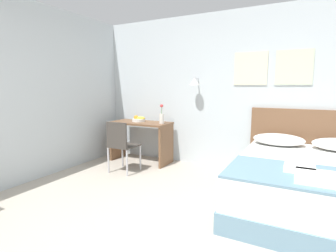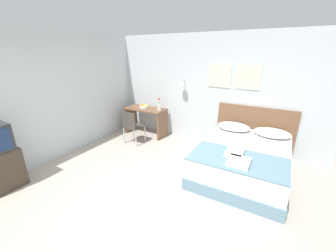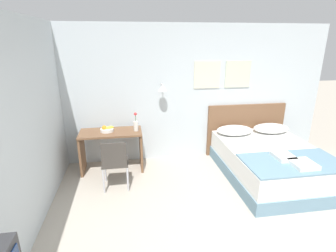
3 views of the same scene
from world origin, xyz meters
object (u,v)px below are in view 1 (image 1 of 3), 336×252
object	(u,v)px
bed	(307,185)
folded_towel_near_foot	(300,166)
pillow_left	(279,140)
throw_blanket	(309,176)
desk_chair	(121,143)
desk	(141,134)
fruit_bowl	(138,119)
flower_vase	(162,117)
headboard	(308,145)
folded_towel_mid_bed	(315,177)

from	to	relation	value
bed	folded_towel_near_foot	world-z (taller)	folded_towel_near_foot
pillow_left	throw_blanket	size ratio (longest dim) A/B	0.47
desk_chair	desk	bearing A→B (deg)	96.55
folded_towel_near_foot	desk_chair	size ratio (longest dim) A/B	0.41
bed	pillow_left	bearing A→B (deg)	117.20
throw_blanket	fruit_bowl	world-z (taller)	fruit_bowl
folded_towel_near_foot	fruit_bowl	world-z (taller)	fruit_bowl
desk_chair	throw_blanket	bearing A→B (deg)	-13.02
flower_vase	fruit_bowl	bearing A→B (deg)	175.58
flower_vase	desk	bearing A→B (deg)	177.11
headboard	desk_chair	size ratio (longest dim) A/B	1.96
pillow_left	flower_vase	world-z (taller)	flower_vase
desk_chair	folded_towel_mid_bed	bearing A→B (deg)	-15.67
headboard	throw_blanket	world-z (taller)	headboard
headboard	folded_towel_mid_bed	world-z (taller)	headboard
folded_towel_mid_bed	fruit_bowl	world-z (taller)	fruit_bowl
folded_towel_mid_bed	desk_chair	xyz separation A→B (m)	(-2.75, 0.77, -0.11)
throw_blanket	headboard	bearing A→B (deg)	90.00
bed	throw_blanket	bearing A→B (deg)	-90.00
headboard	pillow_left	size ratio (longest dim) A/B	2.36
folded_towel_near_foot	desk	distance (m)	2.96
headboard	flower_vase	bearing A→B (deg)	-171.21
headboard	flower_vase	xyz separation A→B (m)	(-2.32, -0.36, 0.34)
flower_vase	bed	bearing A→B (deg)	-17.12
folded_towel_mid_bed	throw_blanket	bearing A→B (deg)	107.31
pillow_left	fruit_bowl	bearing A→B (deg)	-179.99
desk_chair	flower_vase	world-z (taller)	flower_vase
folded_towel_mid_bed	desk_chair	distance (m)	2.86
throw_blanket	folded_towel_mid_bed	size ratio (longest dim) A/B	4.32
folded_towel_near_foot	folded_towel_mid_bed	distance (m)	0.32
pillow_left	flower_vase	size ratio (longest dim) A/B	2.05
pillow_left	desk	world-z (taller)	desk
throw_blanket	desk_chair	bearing A→B (deg)	166.98
folded_towel_mid_bed	desk	xyz separation A→B (m)	(-2.83, 1.49, -0.10)
pillow_left	folded_towel_near_foot	xyz separation A→B (m)	(0.31, -1.22, -0.03)
folded_towel_mid_bed	flower_vase	bearing A→B (deg)	148.20
flower_vase	pillow_left	bearing A→B (deg)	1.21
desk	flower_vase	bearing A→B (deg)	-2.89
pillow_left	folded_towel_mid_bed	xyz separation A→B (m)	(0.43, -1.51, -0.03)
throw_blanket	flower_vase	xyz separation A→B (m)	(-2.32, 1.32, 0.30)
throw_blanket	flower_vase	bearing A→B (deg)	150.35
folded_towel_near_foot	fruit_bowl	size ratio (longest dim) A/B	1.37
bed	flower_vase	xyz separation A→B (m)	(-2.32, 0.72, 0.59)
folded_towel_near_foot	fruit_bowl	distance (m)	3.03
desk_chair	fruit_bowl	bearing A→B (deg)	101.19
headboard	desk	xyz separation A→B (m)	(-2.78, -0.34, -0.02)
bed	desk_chair	bearing A→B (deg)	179.63
bed	desk_chair	size ratio (longest dim) A/B	2.45
folded_towel_mid_bed	desk	bearing A→B (deg)	152.20
folded_towel_mid_bed	flower_vase	world-z (taller)	flower_vase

